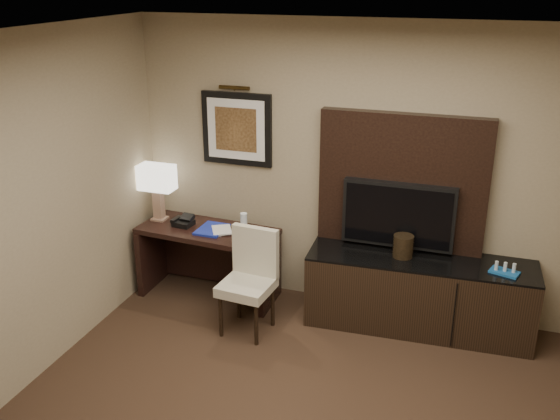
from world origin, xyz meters
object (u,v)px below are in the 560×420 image
at_px(desk_phone, 183,221).
at_px(water_bottle, 244,223).
at_px(desk, 209,262).
at_px(ice_bucket, 403,246).
at_px(credenza, 418,293).
at_px(tv, 398,215).
at_px(table_lamp, 158,193).
at_px(desk_chair, 247,286).
at_px(minibar_tray, 505,269).

bearing_deg(desk_phone, water_bottle, 8.73).
height_order(desk, ice_bucket, ice_bucket).
height_order(credenza, desk_phone, desk_phone).
height_order(tv, table_lamp, tv).
distance_m(tv, water_bottle, 1.45).
bearing_deg(desk, tv, 10.18).
bearing_deg(desk_chair, desk_phone, 154.29).
distance_m(desk, ice_bucket, 1.93).
height_order(desk_chair, ice_bucket, desk_chair).
relative_size(water_bottle, ice_bucket, 0.98).
xyz_separation_m(desk_chair, table_lamp, (-1.16, 0.58, 0.54)).
xyz_separation_m(desk, tv, (1.80, 0.19, 0.66)).
distance_m(desk_chair, minibar_tray, 2.21).
bearing_deg(desk, ice_bucket, 5.64).
bearing_deg(desk_phone, tv, 11.34).
height_order(credenza, water_bottle, water_bottle).
bearing_deg(tv, desk_chair, -149.60).
distance_m(desk, credenza, 2.05).
relative_size(desk, minibar_tray, 5.76).
bearing_deg(tv, minibar_tray, -11.90).
bearing_deg(desk_chair, tv, 35.35).
relative_size(desk_chair, table_lamp, 1.63).
relative_size(tv, ice_bucket, 4.98).
bearing_deg(table_lamp, desk_chair, -26.58).
bearing_deg(water_bottle, ice_bucket, 0.73).
bearing_deg(tv, water_bottle, -173.59).
height_order(ice_bucket, minibar_tray, ice_bucket).
relative_size(credenza, desk_chair, 2.19).
bearing_deg(minibar_tray, ice_bucket, 176.17).
bearing_deg(desk_chair, minibar_tray, 18.17).
distance_m(credenza, tv, 0.73).
distance_m(desk_phone, water_bottle, 0.63).
relative_size(credenza, water_bottle, 10.10).
bearing_deg(water_bottle, desk, -175.44).
xyz_separation_m(water_bottle, ice_bucket, (1.51, 0.02, -0.03)).
xyz_separation_m(desk, water_bottle, (0.37, 0.03, 0.46)).
bearing_deg(credenza, ice_bucket, 177.58).
distance_m(tv, table_lamp, 2.36).
bearing_deg(desk_chair, ice_bucket, 28.64).
relative_size(tv, desk_phone, 5.55).
bearing_deg(minibar_tray, water_bottle, 179.08).
relative_size(table_lamp, ice_bucket, 2.78).
bearing_deg(desk, water_bottle, 8.71).
distance_m(desk_chair, water_bottle, 0.69).
bearing_deg(tv, desk, -173.97).
bearing_deg(desk, credenza, 5.55).
xyz_separation_m(tv, desk_phone, (-2.06, -0.19, -0.26)).
height_order(desk, table_lamp, table_lamp).
relative_size(desk, tv, 1.34).
height_order(desk, desk_chair, desk_chair).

